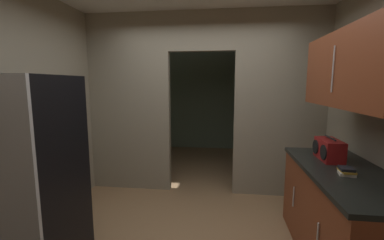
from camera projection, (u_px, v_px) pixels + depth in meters
name	position (u px, v px, depth m)	size (l,w,h in m)	color
kitchen_partition	(203.00, 99.00, 3.79)	(3.52, 0.12, 2.69)	gray
adjoining_room_shell	(210.00, 98.00, 5.67)	(3.52, 2.77, 2.69)	slate
refrigerator	(23.00, 179.00, 2.15)	(0.81, 0.73, 1.73)	black
lower_cabinet_run	(343.00, 218.00, 2.31)	(0.70, 1.61, 0.90)	brown
upper_cabinet_counterside	(356.00, 69.00, 2.12)	(0.36, 1.45, 0.65)	brown
boombox	(329.00, 150.00, 2.56)	(0.19, 0.36, 0.24)	maroon
book_stack	(347.00, 171.00, 2.14)	(0.14, 0.16, 0.07)	beige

